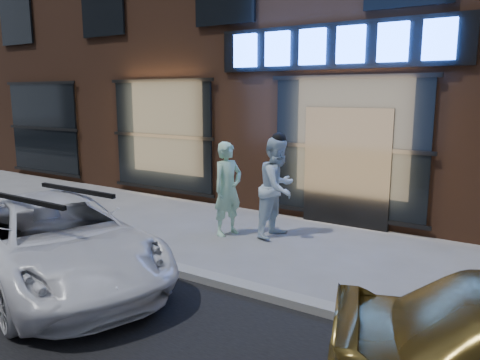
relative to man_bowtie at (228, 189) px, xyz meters
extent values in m
plane|color=slate|center=(1.65, -2.08, -0.89)|extent=(90.00, 90.00, 0.00)
cube|color=gray|center=(1.65, -2.08, -0.83)|extent=(60.00, 0.25, 0.12)
cube|color=#54301E|center=(1.65, 5.92, 4.11)|extent=(30.00, 8.00, 10.00)
cube|color=black|center=(1.25, 1.87, 2.71)|extent=(5.20, 0.06, 0.90)
cube|color=black|center=(1.65, 1.84, 0.31)|extent=(1.80, 0.10, 2.40)
cube|color=#FFBF72|center=(-8.35, 1.90, 0.71)|extent=(3.00, 0.04, 2.60)
cube|color=black|center=(-8.35, 1.86, 0.71)|extent=(3.20, 0.06, 2.80)
cube|color=#FFBF72|center=(-3.35, 1.90, 0.71)|extent=(3.00, 0.04, 2.60)
cube|color=black|center=(-3.35, 1.86, 0.71)|extent=(3.20, 0.06, 2.80)
cube|color=#FFBF72|center=(1.65, 1.90, 0.71)|extent=(3.00, 0.04, 2.60)
cube|color=black|center=(1.65, 1.86, 0.71)|extent=(3.20, 0.06, 2.80)
cube|color=black|center=(-9.35, 1.86, 4.11)|extent=(1.60, 0.06, 1.60)
cube|color=black|center=(-5.35, 1.86, 4.11)|extent=(1.60, 0.06, 1.60)
cube|color=#2659FF|center=(-0.75, 1.80, 2.71)|extent=(0.55, 0.12, 0.70)
cube|color=#2659FF|center=(0.05, 1.80, 2.71)|extent=(0.55, 0.12, 0.70)
cube|color=#2659FF|center=(0.85, 1.80, 2.71)|extent=(0.55, 0.12, 0.70)
cube|color=#2659FF|center=(1.65, 1.80, 2.71)|extent=(0.55, 0.12, 0.70)
cube|color=#2659FF|center=(2.45, 1.80, 2.71)|extent=(0.55, 0.12, 0.70)
cube|color=#2659FF|center=(3.25, 1.80, 2.71)|extent=(0.55, 0.12, 0.70)
imported|color=#AEE5BD|center=(0.00, 0.00, 0.00)|extent=(0.58, 0.74, 1.79)
imported|color=silver|center=(0.85, 0.42, 0.05)|extent=(0.77, 0.96, 1.89)
imported|color=white|center=(-0.76, -3.22, -0.28)|extent=(4.81, 3.30, 1.22)
camera|label=1|loc=(4.94, -7.15, 1.78)|focal=35.00mm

